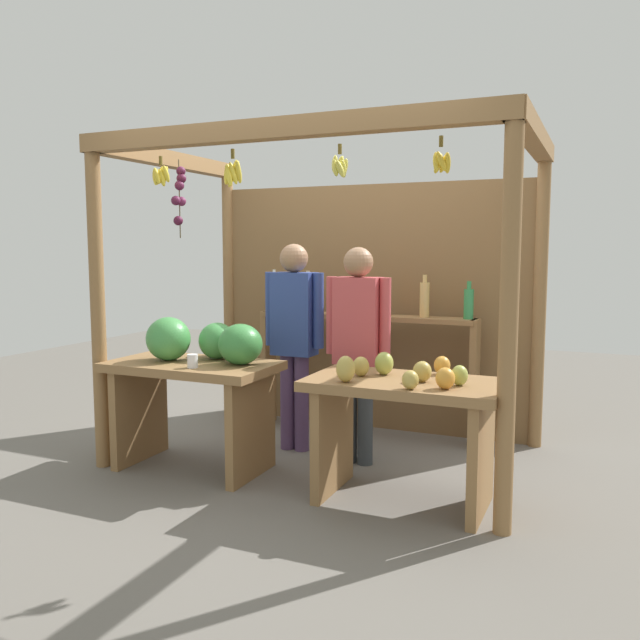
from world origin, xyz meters
name	(u,v)px	position (x,y,z in m)	size (l,w,h in m)	color
ground_plane	(329,455)	(0.00, 0.00, 0.00)	(12.00, 12.00, 0.00)	slate
market_stall	(348,274)	(-0.01, 0.39, 1.34)	(2.89, 1.83, 2.30)	olive
fruit_counter_left	(198,371)	(-0.73, -0.62, 0.69)	(1.16, 0.66, 1.06)	olive
fruit_counter_right	(404,412)	(0.76, -0.65, 0.56)	(1.16, 0.64, 0.91)	olive
bottle_shelf_unit	(365,340)	(0.05, 0.65, 0.79)	(1.85, 0.22, 1.36)	olive
vendor_man	(294,328)	(-0.30, 0.03, 0.94)	(0.48, 0.21, 1.57)	#573D67
vendor_woman	(358,336)	(0.25, -0.08, 0.92)	(0.48, 0.21, 1.55)	#373D43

